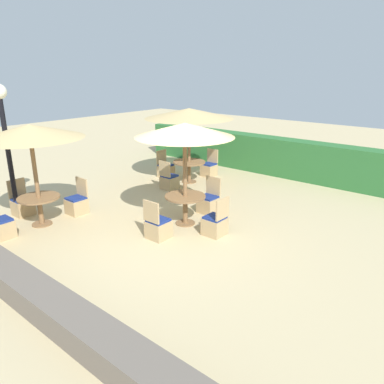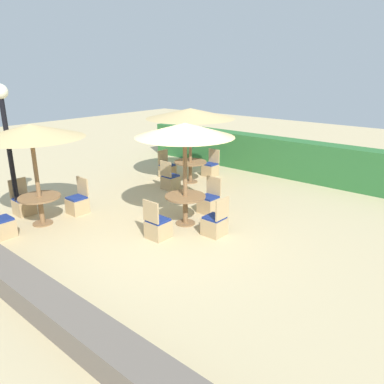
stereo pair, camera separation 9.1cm
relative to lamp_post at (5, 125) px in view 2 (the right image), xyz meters
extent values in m
plane|color=#C6B284|center=(3.91, 1.76, -2.35)|extent=(40.00, 40.00, 0.00)
cube|color=#2D6B33|center=(3.91, 7.96, -1.69)|extent=(13.00, 0.70, 1.31)
cube|color=#6B6056|center=(3.91, -1.68, -2.14)|extent=(10.00, 0.56, 0.43)
cylinder|color=black|center=(0.00, 0.00, -0.85)|extent=(0.12, 0.12, 3.00)
sphere|color=silver|center=(0.00, 0.00, 0.79)|extent=(0.36, 0.36, 0.36)
cylinder|color=olive|center=(1.42, 5.19, -1.17)|extent=(0.10, 0.10, 2.37)
cone|color=tan|center=(1.42, 5.19, -0.06)|extent=(2.86, 2.86, 0.32)
cylinder|color=olive|center=(1.42, 5.19, -2.34)|extent=(0.48, 0.48, 0.03)
cylinder|color=olive|center=(1.42, 5.19, -2.02)|extent=(0.12, 0.12, 0.67)
cylinder|color=olive|center=(1.42, 5.19, -1.66)|extent=(1.08, 1.08, 0.04)
cube|color=tan|center=(0.38, 5.15, -2.15)|extent=(0.46, 0.46, 0.40)
cube|color=navy|center=(0.38, 5.15, -1.93)|extent=(0.42, 0.42, 0.05)
cube|color=tan|center=(0.17, 5.15, -1.66)|extent=(0.04, 0.46, 0.48)
cube|color=tan|center=(1.41, 4.24, -2.15)|extent=(0.46, 0.46, 0.40)
cube|color=navy|center=(1.41, 4.24, -1.93)|extent=(0.42, 0.42, 0.05)
cube|color=tan|center=(1.41, 4.03, -1.66)|extent=(0.46, 0.04, 0.48)
cube|color=tan|center=(1.45, 6.24, -2.15)|extent=(0.46, 0.46, 0.40)
cube|color=navy|center=(1.45, 6.24, -1.93)|extent=(0.42, 0.42, 0.05)
cube|color=tan|center=(1.45, 6.45, -1.66)|extent=(0.46, 0.04, 0.48)
cylinder|color=olive|center=(3.63, 2.43, -1.15)|extent=(0.10, 0.10, 2.40)
cone|color=tan|center=(3.63, 2.43, -0.03)|extent=(2.31, 2.31, 0.32)
cylinder|color=olive|center=(3.63, 2.43, -2.34)|extent=(0.48, 0.48, 0.03)
cylinder|color=olive|center=(3.63, 2.43, -2.01)|extent=(0.12, 0.12, 0.69)
cylinder|color=olive|center=(3.63, 2.43, -1.64)|extent=(0.99, 0.99, 0.04)
cube|color=tan|center=(3.60, 3.40, -2.15)|extent=(0.46, 0.46, 0.40)
cube|color=navy|center=(3.60, 3.40, -1.93)|extent=(0.42, 0.42, 0.05)
cube|color=tan|center=(3.60, 3.61, -1.66)|extent=(0.46, 0.04, 0.48)
cube|color=tan|center=(4.56, 2.38, -2.15)|extent=(0.46, 0.46, 0.40)
cube|color=navy|center=(4.56, 2.38, -1.93)|extent=(0.42, 0.42, 0.05)
cube|color=tan|center=(4.77, 2.38, -1.66)|extent=(0.04, 0.46, 0.48)
cube|color=tan|center=(3.69, 1.43, -2.15)|extent=(0.46, 0.46, 0.40)
cube|color=navy|center=(3.69, 1.43, -1.93)|extent=(0.42, 0.42, 0.05)
cube|color=tan|center=(3.69, 1.22, -1.66)|extent=(0.46, 0.04, 0.48)
cylinder|color=olive|center=(0.96, 0.13, -1.16)|extent=(0.10, 0.10, 2.38)
cone|color=tan|center=(0.96, 0.13, -0.05)|extent=(2.44, 2.44, 0.32)
cylinder|color=olive|center=(0.96, 0.13, -2.34)|extent=(0.48, 0.48, 0.03)
cylinder|color=olive|center=(0.96, 0.13, -2.01)|extent=(0.12, 0.12, 0.68)
cylinder|color=olive|center=(0.96, 0.13, -1.66)|extent=(0.99, 0.99, 0.04)
cube|color=tan|center=(0.99, 1.11, -2.15)|extent=(0.46, 0.46, 0.40)
cube|color=navy|center=(0.99, 1.11, -1.93)|extent=(0.42, 0.42, 0.05)
cube|color=tan|center=(0.99, 1.32, -1.66)|extent=(0.46, 0.04, 0.48)
cube|color=tan|center=(0.97, -0.83, -2.15)|extent=(0.46, 0.46, 0.40)
cube|color=navy|center=(0.97, -0.83, -1.93)|extent=(0.42, 0.42, 0.05)
cube|color=tan|center=(0.00, 0.16, -2.15)|extent=(0.46, 0.46, 0.40)
cube|color=navy|center=(0.00, 0.16, -1.93)|extent=(0.42, 0.42, 0.05)
cube|color=tan|center=(-0.21, 0.16, -1.66)|extent=(0.04, 0.46, 0.48)
camera|label=1|loc=(9.23, -4.02, 1.32)|focal=35.00mm
camera|label=2|loc=(9.30, -3.96, 1.32)|focal=35.00mm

